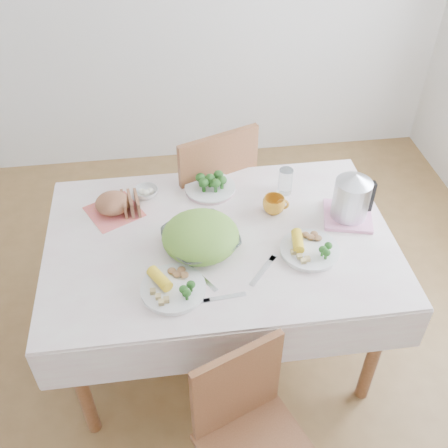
{
  "coord_description": "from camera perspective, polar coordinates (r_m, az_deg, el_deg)",
  "views": [
    {
      "loc": [
        -0.21,
        -1.65,
        2.32
      ],
      "look_at": [
        0.02,
        0.02,
        0.82
      ],
      "focal_mm": 42.0,
      "sensor_mm": 36.0,
      "label": 1
    }
  ],
  "objects": [
    {
      "name": "fork_right",
      "position": [
        2.14,
        4.26,
        -5.07
      ],
      "size": [
        0.14,
        0.16,
        0.0
      ],
      "primitive_type": "cube",
      "rotation": [
        0.0,
        0.0,
        -0.69
      ],
      "color": "silver",
      "rests_on": "tablecloth"
    },
    {
      "name": "broccoli_plate",
      "position": [
        2.53,
        -1.53,
        3.91
      ],
      "size": [
        0.3,
        0.3,
        0.02
      ],
      "primitive_type": "cylinder",
      "rotation": [
        0.0,
        0.0,
        -0.26
      ],
      "color": "beige",
      "rests_on": "tablecloth"
    },
    {
      "name": "fruit_bowl",
      "position": [
        2.52,
        -8.48,
        3.44
      ],
      "size": [
        0.12,
        0.12,
        0.04
      ],
      "primitive_type": "imported",
      "rotation": [
        0.0,
        0.0,
        -0.02
      ],
      "color": "white",
      "rests_on": "tablecloth"
    },
    {
      "name": "yellow_mug",
      "position": [
        2.39,
        5.45,
        2.09
      ],
      "size": [
        0.13,
        0.13,
        0.08
      ],
      "primitive_type": "imported",
      "rotation": [
        0.0,
        0.0,
        -0.32
      ],
      "color": "orange",
      "rests_on": "tablecloth"
    },
    {
      "name": "fork_left",
      "position": [
        2.1,
        -2.3,
        -5.98
      ],
      "size": [
        0.11,
        0.15,
        0.0
      ],
      "primitive_type": "cube",
      "rotation": [
        0.0,
        0.0,
        0.58
      ],
      "color": "silver",
      "rests_on": "tablecloth"
    },
    {
      "name": "dining_table",
      "position": [
        2.56,
        -0.39,
        -7.82
      ],
      "size": [
        1.4,
        0.9,
        0.75
      ],
      "primitive_type": "cube",
      "color": "brown",
      "rests_on": "floor"
    },
    {
      "name": "salad_bowl",
      "position": [
        2.21,
        -2.54,
        -1.86
      ],
      "size": [
        0.4,
        0.4,
        0.08
      ],
      "primitive_type": "imported",
      "rotation": [
        0.0,
        0.0,
        0.37
      ],
      "color": "white",
      "rests_on": "tablecloth"
    },
    {
      "name": "bread_loaf",
      "position": [
        2.42,
        -12.05,
        2.35
      ],
      "size": [
        0.18,
        0.17,
        0.09
      ],
      "primitive_type": "ellipsoid",
      "rotation": [
        0.0,
        0.0,
        -0.14
      ],
      "color": "brown",
      "rests_on": "napkin"
    },
    {
      "name": "napkin",
      "position": [
        2.46,
        -11.87,
        1.34
      ],
      "size": [
        0.3,
        0.3,
        0.0
      ],
      "primitive_type": "cube",
      "rotation": [
        0.0,
        0.0,
        0.48
      ],
      "color": "#DE6159",
      "rests_on": "tablecloth"
    },
    {
      "name": "dinner_plate_left",
      "position": [
        2.06,
        -5.55,
        -7.04
      ],
      "size": [
        0.3,
        0.3,
        0.02
      ],
      "primitive_type": "cylinder",
      "rotation": [
        0.0,
        0.0,
        0.19
      ],
      "color": "white",
      "rests_on": "tablecloth"
    },
    {
      "name": "glass_tumbler",
      "position": [
        2.5,
        6.7,
        4.66
      ],
      "size": [
        0.08,
        0.08,
        0.13
      ],
      "primitive_type": "cylinder",
      "rotation": [
        0.0,
        0.0,
        0.16
      ],
      "color": "white",
      "rests_on": "tablecloth"
    },
    {
      "name": "chair_far",
      "position": [
        2.95,
        -2.39,
        2.75
      ],
      "size": [
        0.58,
        0.58,
        0.99
      ],
      "primitive_type": "cube",
      "rotation": [
        0.0,
        0.0,
        3.51
      ],
      "color": "brown",
      "rests_on": "floor"
    },
    {
      "name": "floor",
      "position": [
        2.85,
        -0.35,
        -12.73
      ],
      "size": [
        3.6,
        3.6,
        0.0
      ],
      "primitive_type": "plane",
      "color": "brown",
      "rests_on": "ground"
    },
    {
      "name": "electric_kettle",
      "position": [
        2.36,
        13.72,
        2.93
      ],
      "size": [
        0.2,
        0.2,
        0.23
      ],
      "primitive_type": "cylinder",
      "rotation": [
        0.0,
        0.0,
        -0.33
      ],
      "color": "#B2B5BA",
      "rests_on": "pink_tray"
    },
    {
      "name": "dinner_plate_right",
      "position": [
        2.23,
        9.3,
        -2.83
      ],
      "size": [
        0.34,
        0.34,
        0.02
      ],
      "primitive_type": "cylinder",
      "rotation": [
        0.0,
        0.0,
        -0.49
      ],
      "color": "white",
      "rests_on": "tablecloth"
    },
    {
      "name": "chair_near",
      "position": [
        2.05,
        3.97,
        -23.18
      ],
      "size": [
        0.49,
        0.49,
        0.84
      ],
      "primitive_type": "cube",
      "rotation": [
        0.0,
        0.0,
        0.38
      ],
      "color": "brown",
      "rests_on": "floor"
    },
    {
      "name": "tablecloth",
      "position": [
        2.28,
        -0.43,
        -1.58
      ],
      "size": [
        1.5,
        1.0,
        0.01
      ],
      "primitive_type": "cube",
      "color": "silver",
      "rests_on": "dining_table"
    },
    {
      "name": "pink_tray",
      "position": [
        2.44,
        13.3,
        0.86
      ],
      "size": [
        0.26,
        0.26,
        0.02
      ],
      "primitive_type": "cube",
      "rotation": [
        0.0,
        0.0,
        -0.25
      ],
      "color": "#F797C4",
      "rests_on": "tablecloth"
    },
    {
      "name": "knife",
      "position": [
        2.04,
        0.06,
        -7.98
      ],
      "size": [
        0.17,
        0.03,
        0.0
      ],
      "primitive_type": "cube",
      "rotation": [
        0.0,
        0.0,
        1.66
      ],
      "color": "silver",
      "rests_on": "tablecloth"
    }
  ]
}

